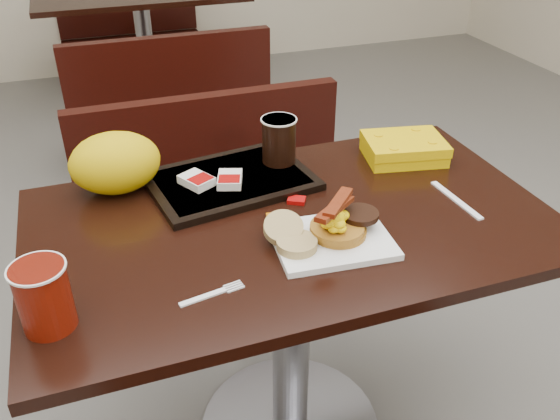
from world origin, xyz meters
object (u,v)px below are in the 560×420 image
object	(u,v)px
bench_near_n	(224,210)
knife	(456,200)
hashbrown_sleeve_right	(230,179)
bench_far_s	(166,96)
table_near	(291,338)
hashbrown_sleeve_left	(197,180)
coffee_cup_far	(279,140)
fork	(203,297)
table_far	(146,54)
tray	(230,180)
platter	(332,240)
bench_far_n	(132,28)
coffee_cup_near	(44,297)
paper_bag	(115,163)
clamshell	(404,149)
pancake_stack	(338,229)

from	to	relation	value
bench_near_n	knife	xyz separation A→B (m)	(0.40, -0.75, 0.39)
hashbrown_sleeve_right	bench_far_s	bearing A→B (deg)	105.47
table_near	hashbrown_sleeve_left	distance (m)	0.49
bench_far_s	coffee_cup_far	distance (m)	1.71
fork	coffee_cup_far	distance (m)	0.56
table_far	knife	world-z (taller)	knife
hashbrown_sleeve_left	coffee_cup_far	size ratio (longest dim) A/B	0.67
bench_far_s	hashbrown_sleeve_left	distance (m)	1.76
coffee_cup_far	hashbrown_sleeve_right	bearing A→B (deg)	-154.72
tray	coffee_cup_far	xyz separation A→B (m)	(0.15, 0.04, 0.07)
table_far	fork	distance (m)	2.84
platter	bench_far_s	bearing A→B (deg)	96.14
bench_near_n	coffee_cup_far	xyz separation A→B (m)	(0.05, -0.45, 0.47)
table_near	hashbrown_sleeve_left	size ratio (longest dim) A/B	14.93
bench_near_n	bench_far_n	xyz separation A→B (m)	(0.00, 2.60, 0.00)
hashbrown_sleeve_left	fork	bearing A→B (deg)	-129.53
platter	coffee_cup_far	distance (m)	0.38
table_near	bench_far_n	distance (m)	3.30
knife	hashbrown_sleeve_right	size ratio (longest dim) A/B	2.38
coffee_cup_near	bench_far_s	bearing A→B (deg)	75.70
table_near	coffee_cup_far	distance (m)	0.52
table_far	bench_far_s	distance (m)	0.70
bench_far_n	paper_bag	xyz separation A→B (m)	(-0.36, -3.03, 0.47)
platter	clamshell	bearing A→B (deg)	46.47
table_far	hashbrown_sleeve_right	world-z (taller)	hashbrown_sleeve_right
bench_far_n	knife	size ratio (longest dim) A/B	5.31
table_far	paper_bag	xyz separation A→B (m)	(-0.36, -2.33, 0.45)
bench_near_n	fork	size ratio (longest dim) A/B	7.62
tray	paper_bag	size ratio (longest dim) A/B	1.81
pancake_stack	clamshell	distance (m)	0.44
coffee_cup_far	paper_bag	xyz separation A→B (m)	(-0.42, 0.02, -0.00)
bench_near_n	knife	world-z (taller)	knife
bench_far_s	knife	distance (m)	2.03
bench_near_n	bench_far_s	distance (m)	1.20
table_far	table_near	bearing A→B (deg)	-90.00
table_near	bench_far_n	bearing A→B (deg)	90.00
platter	coffee_cup_near	size ratio (longest dim) A/B	1.92
fork	coffee_cup_far	world-z (taller)	coffee_cup_far
table_near	coffee_cup_near	world-z (taller)	coffee_cup_near
table_near	bench_far_s	size ratio (longest dim) A/B	1.20
hashbrown_sleeve_left	paper_bag	size ratio (longest dim) A/B	0.37
bench_far_n	coffee_cup_near	distance (m)	3.55
pancake_stack	fork	bearing A→B (deg)	-163.60
bench_near_n	tray	world-z (taller)	tray
bench_far_s	platter	bearing A→B (deg)	-88.66
table_far	paper_bag	world-z (taller)	paper_bag
hashbrown_sleeve_left	platter	bearing A→B (deg)	-83.11
coffee_cup_far	bench_near_n	bearing A→B (deg)	96.81
tray	paper_bag	bearing A→B (deg)	158.91
pancake_stack	paper_bag	bearing A→B (deg)	138.60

